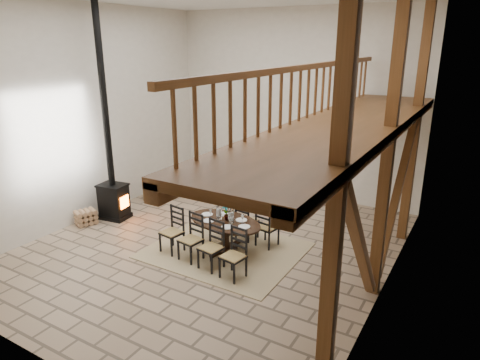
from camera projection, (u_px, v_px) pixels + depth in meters
The scene contains 7 objects.
ground at pixel (212, 246), 9.08m from camera, with size 8.00×8.00×0.00m, color tan.
room_shell at pixel (264, 108), 7.58m from camera, with size 7.02×8.02×5.01m.
rug at pixel (225, 250), 8.87m from camera, with size 3.00×2.50×0.02m, color tan.
dining_table at pixel (223, 236), 8.71m from camera, with size 2.06×2.07×1.06m.
wood_stove at pixel (111, 174), 10.18m from camera, with size 0.73×0.60×5.00m.
log_basket at pixel (153, 193), 11.68m from camera, with size 0.53×0.53×0.44m.
log_stack at pixel (86, 217), 10.10m from camera, with size 0.49×0.57×0.36m.
Camera 1 is at (4.68, -6.76, 4.14)m, focal length 32.00 mm.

